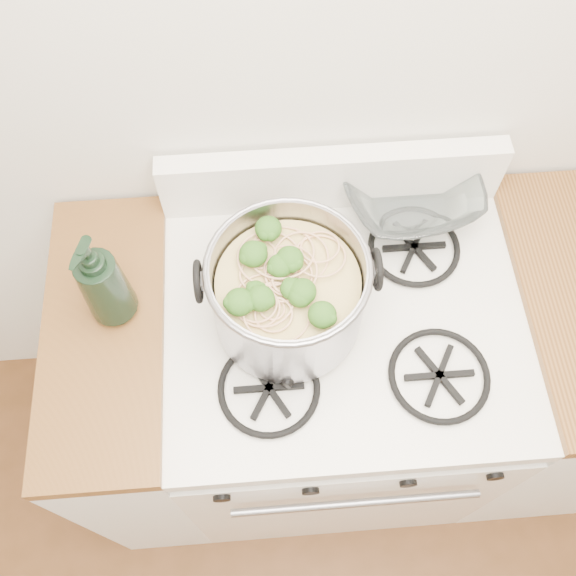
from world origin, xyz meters
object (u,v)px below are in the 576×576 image
Objects in this scene: stock_pot at (288,294)px; glass_bowl at (408,193)px; spatula at (341,283)px; gas_range at (332,389)px; bottle at (101,280)px.

glass_bowl is at bearing 43.16° from stock_pot.
spatula is at bearing 27.40° from stock_pot.
stock_pot is 1.10× the size of spatula.
stock_pot is (-0.12, 0.00, 0.58)m from gas_range.
spatula is 2.56× the size of glass_bowl.
gas_range is 0.60m from stock_pot.
spatula is at bearing 92.81° from gas_range.
glass_bowl is (0.18, 0.21, 0.00)m from spatula.
gas_range is 3.64× the size of bottle.
bottle is at bearing -160.26° from glass_bowl.
glass_bowl is (0.29, 0.27, -0.08)m from stock_pot.
stock_pot is at bearing 13.34° from bottle.
bottle is at bearing 174.38° from gas_range.
gas_range is at bearing -2.05° from stock_pot.
gas_range is 0.77m from bottle.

